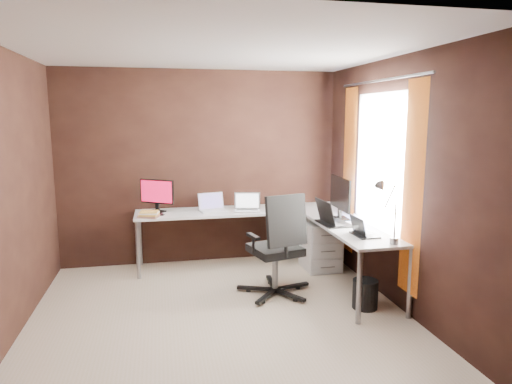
{
  "coord_description": "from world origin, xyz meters",
  "views": [
    {
      "loc": [
        -0.52,
        -4.13,
        1.92
      ],
      "look_at": [
        0.55,
        0.95,
        1.05
      ],
      "focal_mm": 32.0,
      "sensor_mm": 36.0,
      "label": 1
    }
  ],
  "objects_px": {
    "book_stack": "(149,214)",
    "wastebasket": "(365,294)",
    "laptop_white": "(212,207)",
    "laptop_silver": "(247,207)",
    "laptop_black_big": "(331,219)",
    "monitor_left": "(157,194)",
    "monitor_right": "(340,195)",
    "laptop_black_small": "(362,231)",
    "office_chair": "(277,265)",
    "desk_lamp": "(386,204)",
    "drawer_pedestal": "(320,245)"
  },
  "relations": [
    {
      "from": "book_stack",
      "to": "wastebasket",
      "type": "xyz_separation_m",
      "value": [
        2.12,
        -1.4,
        -0.62
      ]
    },
    {
      "from": "laptop_white",
      "to": "laptop_silver",
      "type": "height_order",
      "value": "same"
    },
    {
      "from": "wastebasket",
      "to": "laptop_black_big",
      "type": "bearing_deg",
      "value": 103.61
    },
    {
      "from": "monitor_left",
      "to": "book_stack",
      "type": "height_order",
      "value": "monitor_left"
    },
    {
      "from": "laptop_white",
      "to": "monitor_left",
      "type": "bearing_deg",
      "value": 161.76
    },
    {
      "from": "monitor_right",
      "to": "book_stack",
      "type": "height_order",
      "value": "monitor_right"
    },
    {
      "from": "laptop_black_small",
      "to": "book_stack",
      "type": "bearing_deg",
      "value": 56.58
    },
    {
      "from": "laptop_silver",
      "to": "office_chair",
      "type": "bearing_deg",
      "value": -70.75
    },
    {
      "from": "laptop_black_big",
      "to": "desk_lamp",
      "type": "height_order",
      "value": "desk_lamp"
    },
    {
      "from": "monitor_left",
      "to": "laptop_black_big",
      "type": "height_order",
      "value": "monitor_left"
    },
    {
      "from": "monitor_left",
      "to": "book_stack",
      "type": "xyz_separation_m",
      "value": [
        -0.1,
        -0.29,
        -0.2
      ]
    },
    {
      "from": "laptop_black_small",
      "to": "office_chair",
      "type": "height_order",
      "value": "office_chair"
    },
    {
      "from": "laptop_white",
      "to": "laptop_black_small",
      "type": "xyz_separation_m",
      "value": [
        1.33,
        -1.53,
        -0.0
      ]
    },
    {
      "from": "laptop_silver",
      "to": "wastebasket",
      "type": "bearing_deg",
      "value": -47.23
    },
    {
      "from": "monitor_left",
      "to": "office_chair",
      "type": "distance_m",
      "value": 1.82
    },
    {
      "from": "monitor_left",
      "to": "book_stack",
      "type": "distance_m",
      "value": 0.36
    },
    {
      "from": "book_stack",
      "to": "desk_lamp",
      "type": "relative_size",
      "value": 0.47
    },
    {
      "from": "laptop_silver",
      "to": "wastebasket",
      "type": "relative_size",
      "value": 1.26
    },
    {
      "from": "drawer_pedestal",
      "to": "desk_lamp",
      "type": "xyz_separation_m",
      "value": [
        0.11,
        -1.44,
        0.8
      ]
    },
    {
      "from": "laptop_silver",
      "to": "monitor_right",
      "type": "bearing_deg",
      "value": -23.57
    },
    {
      "from": "laptop_silver",
      "to": "book_stack",
      "type": "distance_m",
      "value": 1.22
    },
    {
      "from": "laptop_black_small",
      "to": "laptop_silver",
      "type": "bearing_deg",
      "value": 30.31
    },
    {
      "from": "monitor_right",
      "to": "laptop_black_small",
      "type": "xyz_separation_m",
      "value": [
        -0.07,
        -0.76,
        -0.23
      ]
    },
    {
      "from": "laptop_white",
      "to": "laptop_silver",
      "type": "xyz_separation_m",
      "value": [
        0.43,
        -0.08,
        0.0
      ]
    },
    {
      "from": "laptop_white",
      "to": "desk_lamp",
      "type": "distance_m",
      "value": 2.32
    },
    {
      "from": "monitor_left",
      "to": "laptop_silver",
      "type": "relative_size",
      "value": 1.1
    },
    {
      "from": "laptop_silver",
      "to": "laptop_black_small",
      "type": "height_order",
      "value": "laptop_silver"
    },
    {
      "from": "monitor_left",
      "to": "drawer_pedestal",
      "type": "bearing_deg",
      "value": 20.63
    },
    {
      "from": "laptop_white",
      "to": "wastebasket",
      "type": "height_order",
      "value": "laptop_white"
    },
    {
      "from": "laptop_black_small",
      "to": "office_chair",
      "type": "xyz_separation_m",
      "value": [
        -0.77,
        0.43,
        -0.44
      ]
    },
    {
      "from": "drawer_pedestal",
      "to": "wastebasket",
      "type": "relative_size",
      "value": 2.05
    },
    {
      "from": "wastebasket",
      "to": "drawer_pedestal",
      "type": "bearing_deg",
      "value": 91.13
    },
    {
      "from": "office_chair",
      "to": "book_stack",
      "type": "bearing_deg",
      "value": 132.25
    },
    {
      "from": "book_stack",
      "to": "wastebasket",
      "type": "bearing_deg",
      "value": -33.36
    },
    {
      "from": "desk_lamp",
      "to": "monitor_right",
      "type": "bearing_deg",
      "value": 85.54
    },
    {
      "from": "laptop_black_small",
      "to": "desk_lamp",
      "type": "relative_size",
      "value": 0.51
    },
    {
      "from": "laptop_black_big",
      "to": "laptop_white",
      "type": "bearing_deg",
      "value": 46.95
    },
    {
      "from": "wastebasket",
      "to": "office_chair",
      "type": "bearing_deg",
      "value": 146.56
    },
    {
      "from": "laptop_black_small",
      "to": "desk_lamp",
      "type": "bearing_deg",
      "value": -161.09
    },
    {
      "from": "laptop_silver",
      "to": "office_chair",
      "type": "distance_m",
      "value": 1.12
    },
    {
      "from": "office_chair",
      "to": "wastebasket",
      "type": "height_order",
      "value": "office_chair"
    },
    {
      "from": "monitor_left",
      "to": "laptop_black_big",
      "type": "xyz_separation_m",
      "value": [
        1.88,
        -1.08,
        -0.17
      ]
    },
    {
      "from": "laptop_white",
      "to": "laptop_black_small",
      "type": "relative_size",
      "value": 1.23
    },
    {
      "from": "monitor_right",
      "to": "office_chair",
      "type": "relative_size",
      "value": 0.53
    },
    {
      "from": "laptop_black_big",
      "to": "laptop_black_small",
      "type": "distance_m",
      "value": 0.54
    },
    {
      "from": "laptop_white",
      "to": "drawer_pedestal",
      "type": "bearing_deg",
      "value": -27.19
    },
    {
      "from": "drawer_pedestal",
      "to": "book_stack",
      "type": "distance_m",
      "value": 2.16
    },
    {
      "from": "laptop_silver",
      "to": "office_chair",
      "type": "xyz_separation_m",
      "value": [
        0.13,
        -1.01,
        -0.45
      ]
    },
    {
      "from": "book_stack",
      "to": "office_chair",
      "type": "distance_m",
      "value": 1.66
    },
    {
      "from": "laptop_black_small",
      "to": "book_stack",
      "type": "height_order",
      "value": "laptop_black_small"
    }
  ]
}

